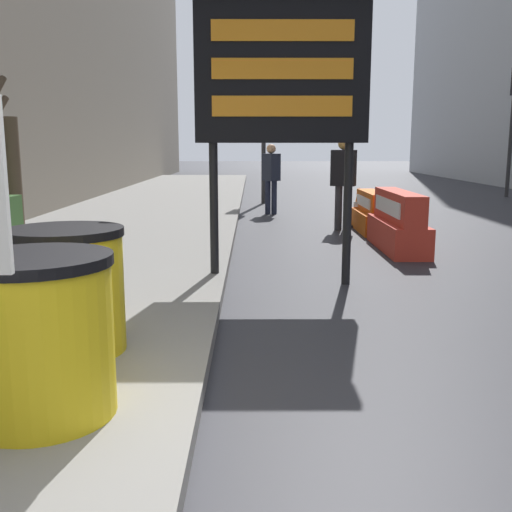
% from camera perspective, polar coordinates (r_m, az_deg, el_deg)
% --- Properties ---
extents(ground_plane, '(120.00, 120.00, 0.00)m').
position_cam_1_polar(ground_plane, '(3.19, -6.35, -20.14)').
color(ground_plane, '#2D2D33').
extents(bare_tree, '(0.95, 1.36, 2.64)m').
position_cam_1_polar(bare_tree, '(10.69, -22.98, 8.79)').
color(bare_tree, '#4C3D2D').
rests_on(bare_tree, sidewalk_left).
extents(barrel_drum_foreground, '(0.84, 0.84, 0.91)m').
position_cam_1_polar(barrel_drum_foreground, '(3.53, -19.98, -7.16)').
color(barrel_drum_foreground, yellow).
rests_on(barrel_drum_foreground, sidewalk_left).
extents(barrel_drum_middle, '(0.84, 0.84, 0.91)m').
position_cam_1_polar(barrel_drum_middle, '(4.55, -17.53, -3.10)').
color(barrel_drum_middle, yellow).
rests_on(barrel_drum_middle, sidewalk_left).
extents(message_board, '(2.06, 0.36, 3.35)m').
position_cam_1_polar(message_board, '(6.98, 2.48, 17.33)').
color(message_board, black).
rests_on(message_board, ground_plane).
extents(jersey_barrier_red_striped, '(0.56, 2.07, 0.92)m').
position_cam_1_polar(jersey_barrier_red_striped, '(9.66, 13.36, 2.97)').
color(jersey_barrier_red_striped, red).
rests_on(jersey_barrier_red_striped, ground_plane).
extents(jersey_barrier_orange_far, '(0.56, 1.64, 0.76)m').
position_cam_1_polar(jersey_barrier_orange_far, '(11.64, 11.01, 3.95)').
color(jersey_barrier_orange_far, orange).
rests_on(jersey_barrier_orange_far, ground_plane).
extents(traffic_cone_near, '(0.44, 0.44, 0.79)m').
position_cam_1_polar(traffic_cone_near, '(12.30, 9.74, 4.59)').
color(traffic_cone_near, black).
rests_on(traffic_cone_near, ground_plane).
extents(traffic_light_near_curb, '(0.28, 0.44, 3.93)m').
position_cam_1_polar(traffic_light_near_curb, '(16.91, 0.74, 14.67)').
color(traffic_light_near_curb, '#2D2D30').
rests_on(traffic_light_near_curb, ground_plane).
extents(pedestrian_worker, '(0.44, 0.50, 1.65)m').
position_cam_1_polar(pedestrian_worker, '(14.30, 1.45, 7.90)').
color(pedestrian_worker, '#23283D').
rests_on(pedestrian_worker, ground_plane).
extents(pedestrian_passerby, '(0.53, 0.40, 1.77)m').
position_cam_1_polar(pedestrian_passerby, '(11.67, 8.32, 7.56)').
color(pedestrian_passerby, '#333338').
rests_on(pedestrian_passerby, ground_plane).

